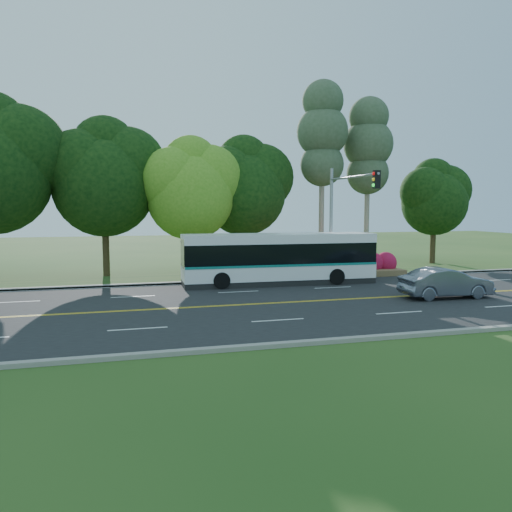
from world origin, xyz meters
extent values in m
plane|color=#254818|center=(0.00, 0.00, 0.00)|extent=(120.00, 120.00, 0.00)
cube|color=black|center=(0.00, 0.00, 0.01)|extent=(60.00, 14.00, 0.02)
cube|color=gray|center=(0.00, 7.15, 0.07)|extent=(60.00, 0.30, 0.15)
cube|color=gray|center=(0.00, -7.15, 0.07)|extent=(60.00, 0.30, 0.15)
cube|color=#254818|center=(0.00, 9.00, 0.05)|extent=(60.00, 4.00, 0.10)
cube|color=gold|center=(0.00, -0.08, 0.02)|extent=(57.00, 0.10, 0.00)
cube|color=gold|center=(0.00, 0.08, 0.02)|extent=(57.00, 0.10, 0.00)
cube|color=silver|center=(-6.00, -3.50, 0.02)|extent=(2.20, 0.12, 0.00)
cube|color=silver|center=(-0.50, -3.50, 0.02)|extent=(2.20, 0.12, 0.00)
cube|color=silver|center=(5.00, -3.50, 0.02)|extent=(2.20, 0.12, 0.00)
cube|color=silver|center=(10.50, -3.50, 0.02)|extent=(2.20, 0.12, 0.00)
cube|color=silver|center=(-11.50, 3.50, 0.02)|extent=(2.20, 0.12, 0.00)
cube|color=silver|center=(-6.00, 3.50, 0.02)|extent=(2.20, 0.12, 0.00)
cube|color=silver|center=(-0.50, 3.50, 0.02)|extent=(2.20, 0.12, 0.00)
cube|color=silver|center=(5.00, 3.50, 0.02)|extent=(2.20, 0.12, 0.00)
cube|color=silver|center=(10.50, 3.50, 0.02)|extent=(2.20, 0.12, 0.00)
cube|color=silver|center=(16.00, 3.50, 0.02)|extent=(2.20, 0.12, 0.00)
cube|color=silver|center=(0.00, 6.85, 0.02)|extent=(57.00, 0.12, 0.00)
cube|color=silver|center=(0.00, -6.85, 0.02)|extent=(57.00, 0.12, 0.00)
sphere|color=black|center=(-12.38, 11.30, 7.92)|extent=(5.76, 5.76, 5.76)
cylinder|color=#322516|center=(-7.50, 12.00, 1.80)|extent=(0.44, 0.44, 3.60)
sphere|color=black|center=(-7.50, 12.00, 5.91)|extent=(6.60, 6.60, 6.60)
sphere|color=black|center=(-6.02, 12.30, 7.23)|extent=(5.28, 5.28, 5.28)
sphere|color=black|center=(-8.82, 11.80, 7.06)|extent=(4.95, 4.95, 4.95)
sphere|color=black|center=(-7.40, 12.40, 8.38)|extent=(4.29, 4.29, 4.29)
cylinder|color=#322516|center=(-2.00, 11.00, 1.62)|extent=(0.44, 0.44, 3.24)
sphere|color=#4B8C1C|center=(-2.00, 11.00, 5.27)|extent=(5.80, 5.80, 5.80)
sphere|color=#4B8C1C|center=(-0.69, 11.30, 6.43)|extent=(4.64, 4.64, 4.64)
sphere|color=#4B8C1C|center=(-3.16, 10.80, 6.29)|extent=(4.35, 4.35, 4.35)
sphere|color=#4B8C1C|center=(-1.90, 11.40, 7.45)|extent=(3.77, 3.77, 3.77)
cylinder|color=#322516|center=(2.00, 12.50, 1.71)|extent=(0.44, 0.44, 3.42)
sphere|color=black|center=(2.00, 12.50, 5.52)|extent=(6.00, 6.00, 6.00)
sphere|color=black|center=(3.35, 12.80, 6.72)|extent=(4.80, 4.80, 4.80)
sphere|color=black|center=(0.80, 12.30, 6.57)|extent=(4.50, 4.50, 4.50)
sphere|color=black|center=(2.10, 12.90, 7.77)|extent=(3.90, 3.90, 3.90)
cylinder|color=gray|center=(8.00, 12.50, 4.90)|extent=(0.40, 0.40, 9.80)
sphere|color=#3B5032|center=(8.00, 12.50, 7.70)|extent=(3.23, 3.23, 3.23)
sphere|color=#3B5032|center=(8.00, 12.50, 10.08)|extent=(3.80, 3.80, 3.80)
sphere|color=#3B5032|center=(8.00, 12.50, 12.32)|extent=(3.04, 3.04, 3.04)
cylinder|color=gray|center=(12.00, 13.00, 4.55)|extent=(0.40, 0.40, 9.10)
sphere|color=#3B5032|center=(12.00, 13.00, 7.15)|extent=(3.23, 3.23, 3.23)
sphere|color=#3B5032|center=(12.00, 13.00, 9.36)|extent=(3.80, 3.80, 3.80)
sphere|color=#3B5032|center=(12.00, 13.00, 11.44)|extent=(3.04, 3.04, 3.04)
cylinder|color=#322516|center=(18.00, 13.00, 1.53)|extent=(0.44, 0.44, 3.06)
sphere|color=black|center=(18.00, 13.00, 4.88)|extent=(5.20, 5.20, 5.20)
sphere|color=black|center=(19.17, 13.30, 5.92)|extent=(4.16, 4.16, 4.16)
sphere|color=black|center=(16.96, 12.80, 5.79)|extent=(3.90, 3.90, 3.90)
sphere|color=black|center=(18.10, 13.40, 6.83)|extent=(3.38, 3.38, 3.38)
sphere|color=#A80E3F|center=(3.00, 8.20, 0.75)|extent=(1.50, 1.50, 1.50)
sphere|color=#A80E3F|center=(4.00, 8.20, 0.75)|extent=(1.50, 1.50, 1.50)
sphere|color=#A80E3F|center=(5.00, 8.20, 0.75)|extent=(1.50, 1.50, 1.50)
sphere|color=#A80E3F|center=(6.00, 8.20, 0.75)|extent=(1.50, 1.50, 1.50)
sphere|color=#A80E3F|center=(7.00, 8.20, 0.75)|extent=(1.50, 1.50, 1.50)
sphere|color=#A80E3F|center=(8.00, 8.20, 0.75)|extent=(1.50, 1.50, 1.50)
sphere|color=#A80E3F|center=(9.00, 8.20, 0.75)|extent=(1.50, 1.50, 1.50)
sphere|color=#A80E3F|center=(10.00, 8.20, 0.75)|extent=(1.50, 1.50, 1.50)
sphere|color=#A80E3F|center=(11.00, 8.20, 0.75)|extent=(1.50, 1.50, 1.50)
cube|color=brown|center=(10.00, 7.40, 0.20)|extent=(3.50, 1.40, 0.40)
cylinder|color=gray|center=(6.50, 7.30, 3.50)|extent=(0.20, 0.20, 7.00)
cylinder|color=gray|center=(6.50, 4.30, 6.30)|extent=(0.14, 6.00, 0.14)
cube|color=black|center=(6.50, 1.50, 6.00)|extent=(0.32, 0.28, 0.95)
sphere|color=red|center=(6.33, 1.50, 6.30)|extent=(0.18, 0.18, 0.18)
sphere|color=yellow|center=(6.33, 1.50, 6.00)|extent=(0.18, 0.18, 0.18)
sphere|color=#19D833|center=(6.33, 1.50, 5.70)|extent=(0.18, 0.18, 0.18)
cube|color=white|center=(2.48, 5.64, 0.82)|extent=(11.44, 2.75, 0.94)
cube|color=black|center=(2.48, 5.64, 1.88)|extent=(11.38, 2.79, 1.17)
cube|color=white|center=(2.48, 5.64, 2.73)|extent=(11.44, 2.75, 0.53)
cube|color=#0C736C|center=(2.48, 5.64, 1.23)|extent=(11.38, 2.80, 0.13)
cube|color=black|center=(-3.17, 5.81, 1.97)|extent=(0.13, 2.22, 1.62)
cube|color=#19E54C|center=(-3.16, 5.81, 2.88)|extent=(0.09, 1.45, 0.21)
cube|color=black|center=(2.48, 5.64, 0.19)|extent=(11.43, 2.66, 0.33)
cylinder|color=black|center=(-1.19, 4.62, 0.49)|extent=(0.95, 0.29, 0.95)
cylinder|color=black|center=(-1.12, 6.88, 0.49)|extent=(0.95, 0.29, 0.95)
cylinder|color=black|center=(5.63, 4.42, 0.49)|extent=(0.95, 0.29, 0.95)
cylinder|color=black|center=(5.70, 6.68, 0.49)|extent=(0.95, 0.29, 0.95)
imported|color=slate|center=(9.16, -0.93, 0.77)|extent=(4.64, 1.80, 1.51)
camera|label=1|loc=(-6.52, -22.30, 4.55)|focal=35.00mm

